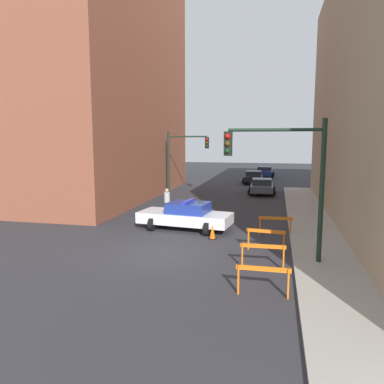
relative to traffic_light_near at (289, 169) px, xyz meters
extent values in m
plane|color=#2D2D33|center=(-4.73, -0.15, -3.53)|extent=(120.00, 120.00, 0.00)
cube|color=#9E998E|center=(1.47, -0.15, -3.47)|extent=(2.40, 44.00, 0.12)
cube|color=brown|center=(-16.73, 13.85, 6.82)|extent=(14.00, 20.00, 20.70)
cylinder|color=black|center=(1.17, 0.01, -0.81)|extent=(0.18, 0.18, 5.20)
cylinder|color=black|center=(-0.53, 0.01, 1.39)|extent=(3.40, 0.12, 0.12)
cube|color=black|center=(-2.23, 0.01, 0.89)|extent=(0.30, 0.22, 0.90)
sphere|color=red|center=(-2.23, -0.14, 1.16)|extent=(0.18, 0.18, 0.18)
sphere|color=#4C3D0C|center=(-2.23, -0.14, 0.89)|extent=(0.18, 0.18, 0.18)
sphere|color=#0C4219|center=(-2.23, -0.14, 0.62)|extent=(0.18, 0.18, 0.18)
cylinder|color=black|center=(-9.13, 15.65, -0.93)|extent=(0.18, 0.18, 5.20)
cylinder|color=black|center=(-7.53, 15.65, 1.27)|extent=(3.20, 0.12, 0.12)
cube|color=black|center=(-5.93, 15.65, 0.77)|extent=(0.30, 0.22, 0.90)
sphere|color=red|center=(-5.93, 15.51, 1.04)|extent=(0.18, 0.18, 0.18)
sphere|color=#4C3D0C|center=(-5.93, 15.51, 0.77)|extent=(0.18, 0.18, 0.18)
sphere|color=#0C4219|center=(-5.93, 15.51, 0.50)|extent=(0.18, 0.18, 0.18)
cube|color=white|center=(-4.94, 4.22, -2.93)|extent=(4.89, 2.42, 0.55)
cube|color=navy|center=(-4.75, 4.19, -2.39)|extent=(2.16, 1.86, 0.52)
cylinder|color=black|center=(-6.49, 3.55, -3.20)|extent=(0.30, 0.68, 0.66)
cylinder|color=black|center=(-6.28, 5.24, -3.20)|extent=(0.30, 0.68, 0.66)
cylinder|color=black|center=(-3.60, 3.19, -3.20)|extent=(0.30, 0.68, 0.66)
cylinder|color=black|center=(-3.39, 4.88, -3.20)|extent=(0.30, 0.68, 0.66)
cube|color=#2633BF|center=(-4.75, 4.19, -2.07)|extent=(0.37, 1.40, 0.12)
cube|color=#474C51|center=(-1.60, 17.85, -2.96)|extent=(1.92, 4.35, 0.52)
cube|color=#232833|center=(-1.60, 17.68, -2.46)|extent=(1.63, 1.85, 0.48)
cylinder|color=black|center=(-2.47, 19.16, -3.22)|extent=(0.63, 0.24, 0.62)
cylinder|color=black|center=(-0.81, 19.21, -3.22)|extent=(0.63, 0.24, 0.62)
cylinder|color=black|center=(-2.39, 16.50, -3.22)|extent=(0.63, 0.24, 0.62)
cylinder|color=black|center=(-0.74, 16.54, -3.22)|extent=(0.63, 0.24, 0.62)
cube|color=black|center=(-2.78, 25.52, -2.96)|extent=(1.99, 4.38, 0.52)
cube|color=#232833|center=(-2.77, 25.35, -2.46)|extent=(1.66, 1.88, 0.48)
cylinder|color=black|center=(-3.67, 26.82, -3.22)|extent=(0.63, 0.25, 0.62)
cylinder|color=black|center=(-2.02, 26.89, -3.22)|extent=(0.63, 0.25, 0.62)
cylinder|color=black|center=(-3.55, 24.15, -3.22)|extent=(0.63, 0.25, 0.62)
cylinder|color=black|center=(-1.89, 24.23, -3.22)|extent=(0.63, 0.25, 0.62)
cube|color=navy|center=(-1.83, 32.08, -2.96)|extent=(1.95, 4.36, 0.52)
cube|color=#232833|center=(-1.84, 31.91, -2.46)|extent=(1.65, 1.86, 0.48)
cylinder|color=black|center=(-2.61, 33.44, -3.22)|extent=(0.63, 0.24, 0.62)
cylinder|color=black|center=(-0.96, 33.38, -3.22)|extent=(0.63, 0.24, 0.62)
cylinder|color=black|center=(-2.71, 30.78, -3.22)|extent=(0.63, 0.24, 0.62)
cylinder|color=black|center=(-1.05, 30.72, -3.22)|extent=(0.63, 0.24, 0.62)
cylinder|color=#474C66|center=(-6.81, 7.31, -3.12)|extent=(0.33, 0.33, 0.82)
cylinder|color=#B2B2B7|center=(-6.81, 7.31, -2.40)|extent=(0.43, 0.43, 0.62)
sphere|color=tan|center=(-6.81, 7.31, -1.98)|extent=(0.26, 0.26, 0.22)
cube|color=orange|center=(-0.72, -3.28, -2.70)|extent=(1.60, 0.06, 0.14)
cube|color=orange|center=(-1.44, -3.28, -3.08)|extent=(0.05, 0.16, 0.90)
cube|color=orange|center=(0.00, -3.29, -3.08)|extent=(0.05, 0.16, 0.90)
cube|color=orange|center=(-0.82, -0.91, -2.70)|extent=(1.60, 0.09, 0.14)
cube|color=orange|center=(-1.54, -0.93, -3.08)|extent=(0.05, 0.16, 0.90)
cube|color=orange|center=(-0.10, -0.90, -3.08)|extent=(0.05, 0.16, 0.90)
cube|color=orange|center=(-0.77, 1.31, -2.70)|extent=(1.59, 0.25, 0.14)
cube|color=orange|center=(-1.49, 1.40, -3.08)|extent=(0.07, 0.16, 0.90)
cube|color=orange|center=(-0.06, 1.23, -3.08)|extent=(0.07, 0.16, 0.90)
cube|color=orange|center=(-0.41, 4.01, -2.70)|extent=(1.60, 0.20, 0.14)
cube|color=orange|center=(-1.13, 3.94, -3.08)|extent=(0.06, 0.16, 0.90)
cube|color=orange|center=(0.30, 4.08, -3.08)|extent=(0.06, 0.16, 0.90)
cube|color=black|center=(-3.24, 2.68, -3.51)|extent=(0.36, 0.36, 0.04)
cone|color=#F2600C|center=(-3.24, 2.68, -3.18)|extent=(0.28, 0.28, 0.62)
camera|label=1|loc=(-0.44, -13.98, 1.05)|focal=35.00mm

